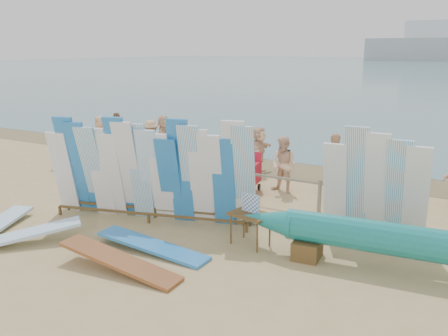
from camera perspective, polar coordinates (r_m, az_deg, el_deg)
The scene contains 23 objects.
ground at distance 12.36m, azimuth -11.28°, elevation -6.30°, with size 160.00×160.00×0.00m, color tan.
wet_sand_strip at distance 18.19m, azimuth 3.38°, elevation 0.58°, with size 40.00×2.60×0.01m, color brown.
distant_ship at distance 189.80m, azimuth 23.62°, elevation 13.33°, with size 45.00×8.00×14.00m.
fence at distance 14.47m, azimuth -3.78°, elevation -0.41°, with size 12.08×0.08×0.90m.
main_surfboard_rack at distance 11.96m, azimuth -8.81°, elevation -0.77°, with size 5.36×2.02×2.70m.
side_surfboard_rack at distance 11.17m, azimuth 17.77°, elevation -2.49°, with size 2.32×0.85×2.65m.
outrigger_canoe at distance 9.79m, azimuth 21.38°, elevation -8.50°, with size 7.20×1.21×1.02m.
vendor_table at distance 10.62m, azimuth 3.17°, elevation -7.23°, with size 1.00×0.80×1.19m.
flat_board_d at distance 10.54m, azimuth -8.59°, elevation -9.86°, with size 0.56×2.70×0.07m, color #2778C5.
flat_board_c at distance 9.79m, azimuth -12.40°, elevation -12.01°, with size 0.56×2.70×0.07m, color brown.
flat_board_b at distance 11.68m, azimuth -23.41°, elevation -8.48°, with size 0.56×2.70×0.07m, color #95C3EE.
beach_chair_left at distance 14.45m, azimuth 1.31°, elevation -1.83°, with size 0.81×0.82×0.97m.
beach_chair_right at distance 15.24m, azimuth -0.45°, elevation -1.18°, with size 0.56×0.57×0.79m.
stroller at distance 14.41m, azimuth 3.15°, elevation -1.10°, with size 0.72×0.94×1.19m.
beachgoer_5 at distance 16.60m, azimuth 4.25°, elevation 2.15°, with size 1.52×0.49×1.64m, color beige.
beachgoer_extra_1 at distance 19.93m, azimuth -12.77°, elevation 4.02°, with size 1.03×0.44×1.75m, color #8C6042.
beachgoer_2 at distance 15.94m, azimuth -5.13°, elevation 1.98°, with size 0.89×0.43×1.83m, color beige.
beachgoer_7 at distance 14.82m, azimuth 13.10°, elevation 0.68°, with size 0.66×0.36×1.80m, color #8C6042.
beachgoer_0 at distance 18.98m, azimuth -14.48°, elevation 3.44°, with size 0.86×0.41×1.76m, color tan.
beachgoer_8 at distance 14.42m, azimuth 7.20°, elevation 0.39°, with size 0.84×0.40×1.72m, color beige.
beachgoer_11 at distance 19.74m, azimuth -7.27°, elevation 3.97°, with size 1.50×0.49×1.62m, color beige.
beachgoer_3 at distance 17.82m, azimuth -8.73°, elevation 2.99°, with size 1.11×0.46×1.72m, color tan.
beachgoer_4 at distance 16.89m, azimuth -3.48°, elevation 2.17°, with size 0.90×0.39×1.53m, color #8C6042.
Camera 1 is at (7.59, -8.78, 4.26)m, focal length 38.00 mm.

